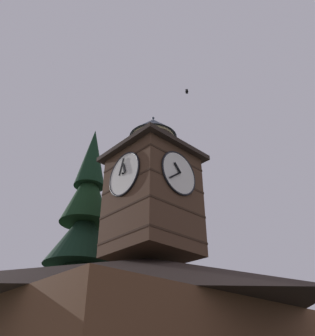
# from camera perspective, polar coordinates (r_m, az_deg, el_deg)

# --- Properties ---
(building_main) EXTENTS (14.10, 11.90, 6.08)m
(building_main) POSITION_cam_1_polar(r_m,az_deg,el_deg) (16.18, -1.58, -25.12)
(building_main) COLOR brown
(building_main) RESTS_ON ground_plane
(clock_tower) EXTENTS (4.48, 4.48, 8.50)m
(clock_tower) POSITION_cam_1_polar(r_m,az_deg,el_deg) (17.93, -0.83, -3.58)
(clock_tower) COLOR #4C3323
(clock_tower) RESTS_ON building_main
(pine_tree_behind) EXTENTS (6.70, 6.70, 16.60)m
(pine_tree_behind) POSITION_cam_1_polar(r_m,az_deg,el_deg) (21.14, -13.07, -16.97)
(pine_tree_behind) COLOR #473323
(pine_tree_behind) RESTS_ON ground_plane
(moon) EXTENTS (2.25, 2.25, 2.25)m
(moon) POSITION_cam_1_polar(r_m,az_deg,el_deg) (52.49, -15.00, -17.80)
(moon) COLOR silver
(flying_bird_high) EXTENTS (0.48, 0.44, 0.14)m
(flying_bird_high) POSITION_cam_1_polar(r_m,az_deg,el_deg) (26.12, 4.96, 12.67)
(flying_bird_high) COLOR black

